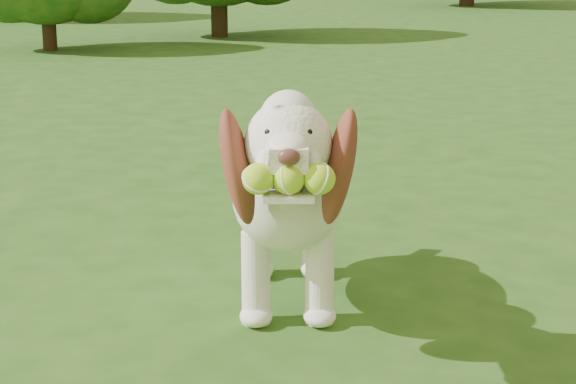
# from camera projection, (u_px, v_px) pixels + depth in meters

# --- Properties ---
(ground) EXTENTS (80.00, 80.00, 0.00)m
(ground) POSITION_uv_depth(u_px,v_px,m) (268.00, 312.00, 2.93)
(ground) COLOR #204513
(ground) RESTS_ON ground
(dog) EXTENTS (0.54, 1.12, 0.73)m
(dog) POSITION_uv_depth(u_px,v_px,m) (288.00, 185.00, 2.86)
(dog) COLOR white
(dog) RESTS_ON ground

